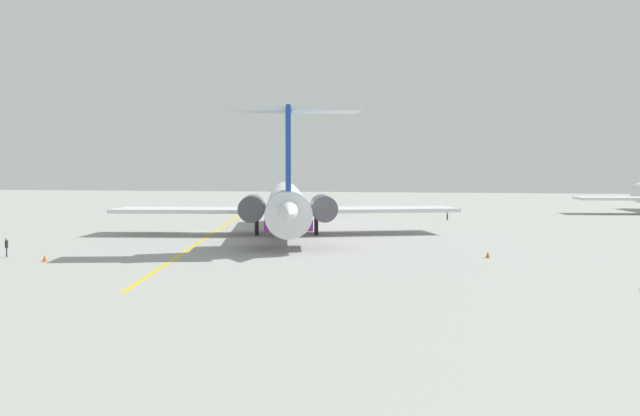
# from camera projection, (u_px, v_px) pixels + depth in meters

# --- Properties ---
(ground) EXTENTS (280.31, 280.31, 0.00)m
(ground) POSITION_uv_depth(u_px,v_px,m) (201.00, 232.00, 84.31)
(ground) COLOR #9E9E99
(main_jetliner) EXTENTS (45.22, 40.39, 13.32)m
(main_jetliner) POSITION_uv_depth(u_px,v_px,m) (286.00, 204.00, 80.18)
(main_jetliner) COLOR silver
(main_jetliner) RESTS_ON ground
(ground_crew_near_nose) EXTENTS (0.37, 0.28, 1.73)m
(ground_crew_near_nose) POSITION_uv_depth(u_px,v_px,m) (6.00, 245.00, 60.69)
(ground_crew_near_nose) COLOR black
(ground_crew_near_nose) RESTS_ON ground
(ground_crew_near_tail) EXTENTS (0.34, 0.33, 1.73)m
(ground_crew_near_tail) POSITION_uv_depth(u_px,v_px,m) (447.00, 213.00, 103.96)
(ground_crew_near_tail) COLOR black
(ground_crew_near_tail) RESTS_ON ground
(safety_cone_nose) EXTENTS (0.40, 0.40, 0.55)m
(safety_cone_nose) POSITION_uv_depth(u_px,v_px,m) (488.00, 255.00, 60.33)
(safety_cone_nose) COLOR #EA590F
(safety_cone_nose) RESTS_ON ground
(safety_cone_wingtip) EXTENTS (0.40, 0.40, 0.55)m
(safety_cone_wingtip) POSITION_uv_depth(u_px,v_px,m) (45.00, 258.00, 57.96)
(safety_cone_wingtip) COLOR #EA590F
(safety_cone_wingtip) RESTS_ON ground
(taxiway_centreline) EXTENTS (78.75, 15.56, 0.01)m
(taxiway_centreline) POSITION_uv_depth(u_px,v_px,m) (214.00, 233.00, 83.26)
(taxiway_centreline) COLOR gold
(taxiway_centreline) RESTS_ON ground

